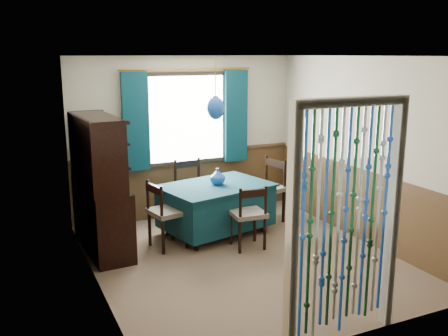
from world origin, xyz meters
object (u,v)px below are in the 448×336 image
chair_left (165,213)px  bowl_shelf (108,162)px  vase_table (218,177)px  vase_sideboard (99,171)px  chair_right (267,189)px  dining_table (216,205)px  chair_near (249,215)px  chair_far (191,189)px  pendant_lamp (215,108)px  sideboard (101,205)px

chair_left → bowl_shelf: size_ratio=4.07×
vase_table → vase_sideboard: size_ratio=1.10×
chair_right → vase_sideboard: size_ratio=5.03×
dining_table → chair_near: 0.71m
bowl_shelf → vase_sideboard: size_ratio=1.16×
chair_far → pendant_lamp: pendant_lamp is taller
chair_right → pendant_lamp: 1.60m
dining_table → pendant_lamp: pendant_lamp is taller
dining_table → chair_near: bearing=-89.3°
chair_near → vase_table: bearing=105.5°
chair_near → chair_left: bearing=159.3°
dining_table → vase_table: vase_table is taller
chair_right → vase_sideboard: vase_sideboard is taller
chair_far → pendant_lamp: size_ratio=1.12×
chair_left → pendant_lamp: pendant_lamp is taller
chair_left → chair_right: size_ratio=0.94×
chair_near → chair_left: (-0.99, 0.48, 0.02)m
sideboard → pendant_lamp: bearing=-4.9°
dining_table → chair_near: (0.17, -0.69, 0.04)m
vase_sideboard → chair_right: bearing=-5.3°
vase_sideboard → vase_table: bearing=-13.5°
sideboard → bowl_shelf: (0.06, -0.29, 0.63)m
chair_near → bowl_shelf: bearing=170.5°
chair_left → chair_right: (1.76, 0.38, 0.03)m
chair_near → vase_sideboard: size_ratio=4.50×
pendant_lamp → dining_table: bearing=180.0°
chair_right → sideboard: (-2.54, -0.12, 0.10)m
vase_table → chair_right: bearing=9.5°
pendant_lamp → bowl_shelf: (-1.55, -0.25, -0.56)m
dining_table → sideboard: bearing=165.6°
chair_right → vase_sideboard: (-2.48, 0.23, 0.47)m
chair_near → chair_far: chair_far is taller
chair_near → pendant_lamp: size_ratio=1.02×
dining_table → chair_near: size_ratio=1.94×
chair_far → vase_sideboard: (-1.43, -0.28, 0.48)m
chair_near → vase_sideboard: bearing=152.6°
chair_near → vase_sideboard: vase_sideboard is taller
chair_right → bowl_shelf: bearing=84.8°
dining_table → chair_far: bearing=86.7°
sideboard → vase_table: 1.65m
chair_near → chair_far: bearing=106.6°
sideboard → bowl_shelf: sideboard is taller
dining_table → bowl_shelf: (-1.55, -0.25, 0.82)m
chair_left → pendant_lamp: (0.82, 0.22, 1.32)m
dining_table → vase_table: bearing=11.7°
dining_table → sideboard: size_ratio=0.95×
chair_far → vase_sideboard: vase_sideboard is taller
pendant_lamp → vase_table: size_ratio=4.02×
chair_far → vase_table: 0.74m
vase_sideboard → sideboard: bearing=-99.8°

